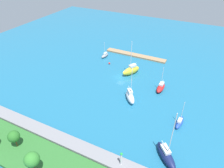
{
  "coord_description": "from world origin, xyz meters",
  "views": [
    {
      "loc": [
        -25.98,
        59.13,
        40.97
      ],
      "look_at": [
        0.0,
        7.38,
        1.5
      ],
      "focal_mm": 32.76,
      "sensor_mm": 36.0,
      "label": 1
    }
  ],
  "objects_px": {
    "pier_dock": "(135,55)",
    "sailboat_navy_west_end": "(166,155)",
    "sailboat_red_east_end": "(161,87)",
    "park_tree_east": "(32,160)",
    "sailboat_yellow_far_south": "(131,70)",
    "sailboat_gray_off_beacon": "(105,55)",
    "sailboat_blue_lone_north": "(180,122)",
    "mooring_buoy_red": "(109,63)",
    "harbor_beacon": "(121,158)",
    "park_tree_mideast": "(14,136)",
    "sailboat_white_by_breakwater": "(130,96)"
  },
  "relations": [
    {
      "from": "sailboat_yellow_far_south",
      "to": "mooring_buoy_red",
      "type": "height_order",
      "value": "sailboat_yellow_far_south"
    },
    {
      "from": "park_tree_mideast",
      "to": "sailboat_blue_lone_north",
      "type": "xyz_separation_m",
      "value": [
        -33.29,
        -25.74,
        -3.42
      ]
    },
    {
      "from": "sailboat_navy_west_end",
      "to": "harbor_beacon",
      "type": "bearing_deg",
      "value": -91.56
    },
    {
      "from": "pier_dock",
      "to": "sailboat_navy_west_end",
      "type": "relative_size",
      "value": 1.9
    },
    {
      "from": "sailboat_blue_lone_north",
      "to": "sailboat_navy_west_end",
      "type": "xyz_separation_m",
      "value": [
        0.63,
        12.47,
        0.42
      ]
    },
    {
      "from": "harbor_beacon",
      "to": "mooring_buoy_red",
      "type": "bearing_deg",
      "value": -59.67
    },
    {
      "from": "sailboat_white_by_breakwater",
      "to": "sailboat_red_east_end",
      "type": "bearing_deg",
      "value": 105.98
    },
    {
      "from": "park_tree_east",
      "to": "sailboat_white_by_breakwater",
      "type": "xyz_separation_m",
      "value": [
        -7.99,
        -32.74,
        -3.92
      ]
    },
    {
      "from": "sailboat_red_east_end",
      "to": "sailboat_yellow_far_south",
      "type": "distance_m",
      "value": 13.95
    },
    {
      "from": "pier_dock",
      "to": "sailboat_blue_lone_north",
      "type": "relative_size",
      "value": 3.56
    },
    {
      "from": "harbor_beacon",
      "to": "sailboat_yellow_far_south",
      "type": "bearing_deg",
      "value": -70.91
    },
    {
      "from": "sailboat_gray_off_beacon",
      "to": "sailboat_navy_west_end",
      "type": "bearing_deg",
      "value": 49.24
    },
    {
      "from": "sailboat_red_east_end",
      "to": "park_tree_east",
      "type": "bearing_deg",
      "value": -17.59
    },
    {
      "from": "sailboat_yellow_far_south",
      "to": "sailboat_gray_off_beacon",
      "type": "height_order",
      "value": "sailboat_yellow_far_south"
    },
    {
      "from": "sailboat_yellow_far_south",
      "to": "mooring_buoy_red",
      "type": "relative_size",
      "value": 18.32
    },
    {
      "from": "sailboat_red_east_end",
      "to": "park_tree_mideast",
      "type": "bearing_deg",
      "value": -29.62
    },
    {
      "from": "harbor_beacon",
      "to": "sailboat_red_east_end",
      "type": "bearing_deg",
      "value": -89.57
    },
    {
      "from": "sailboat_red_east_end",
      "to": "mooring_buoy_red",
      "type": "bearing_deg",
      "value": -107.44
    },
    {
      "from": "park_tree_east",
      "to": "sailboat_yellow_far_south",
      "type": "distance_m",
      "value": 47.9
    },
    {
      "from": "sailboat_navy_west_end",
      "to": "mooring_buoy_red",
      "type": "xyz_separation_m",
      "value": [
        32.42,
        -34.56,
        -0.92
      ]
    },
    {
      "from": "park_tree_mideast",
      "to": "sailboat_red_east_end",
      "type": "relative_size",
      "value": 0.53
    },
    {
      "from": "mooring_buoy_red",
      "to": "park_tree_mideast",
      "type": "bearing_deg",
      "value": 89.7
    },
    {
      "from": "harbor_beacon",
      "to": "sailboat_gray_off_beacon",
      "type": "height_order",
      "value": "sailboat_gray_off_beacon"
    },
    {
      "from": "park_tree_mideast",
      "to": "harbor_beacon",
      "type": "bearing_deg",
      "value": -165.36
    },
    {
      "from": "park_tree_mideast",
      "to": "sailboat_yellow_far_south",
      "type": "bearing_deg",
      "value": -104.24
    },
    {
      "from": "harbor_beacon",
      "to": "sailboat_yellow_far_south",
      "type": "height_order",
      "value": "sailboat_yellow_far_south"
    },
    {
      "from": "sailboat_white_by_breakwater",
      "to": "sailboat_yellow_far_south",
      "type": "bearing_deg",
      "value": 163.24
    },
    {
      "from": "sailboat_red_east_end",
      "to": "sailboat_gray_off_beacon",
      "type": "distance_m",
      "value": 31.73
    },
    {
      "from": "sailboat_blue_lone_north",
      "to": "sailboat_yellow_far_south",
      "type": "bearing_deg",
      "value": 54.79
    },
    {
      "from": "pier_dock",
      "to": "park_tree_east",
      "type": "xyz_separation_m",
      "value": [
        -1.93,
        62.96,
        5.05
      ]
    },
    {
      "from": "park_tree_east",
      "to": "pier_dock",
      "type": "bearing_deg",
      "value": -88.24
    },
    {
      "from": "park_tree_mideast",
      "to": "sailboat_yellow_far_south",
      "type": "xyz_separation_m",
      "value": [
        -11.29,
        -44.51,
        -2.62
      ]
    },
    {
      "from": "park_tree_east",
      "to": "mooring_buoy_red",
      "type": "distance_m",
      "value": 52.02
    },
    {
      "from": "sailboat_white_by_breakwater",
      "to": "sailboat_red_east_end",
      "type": "height_order",
      "value": "sailboat_white_by_breakwater"
    },
    {
      "from": "sailboat_blue_lone_north",
      "to": "sailboat_yellow_far_south",
      "type": "xyz_separation_m",
      "value": [
        22.0,
        -18.77,
        0.8
      ]
    },
    {
      "from": "sailboat_blue_lone_north",
      "to": "mooring_buoy_red",
      "type": "relative_size",
      "value": 10.43
    },
    {
      "from": "park_tree_mideast",
      "to": "sailboat_navy_west_end",
      "type": "height_order",
      "value": "sailboat_navy_west_end"
    },
    {
      "from": "pier_dock",
      "to": "sailboat_gray_off_beacon",
      "type": "xyz_separation_m",
      "value": [
        11.67,
        7.0,
        0.45
      ]
    },
    {
      "from": "sailboat_gray_off_beacon",
      "to": "sailboat_navy_west_end",
      "type": "distance_m",
      "value": 54.25
    },
    {
      "from": "pier_dock",
      "to": "sailboat_navy_west_end",
      "type": "bearing_deg",
      "value": 118.75
    },
    {
      "from": "sailboat_yellow_far_south",
      "to": "sailboat_gray_off_beacon",
      "type": "xyz_separation_m",
      "value": [
        15.81,
        -8.26,
        -0.89
      ]
    },
    {
      "from": "sailboat_red_east_end",
      "to": "sailboat_blue_lone_north",
      "type": "height_order",
      "value": "sailboat_red_east_end"
    },
    {
      "from": "pier_dock",
      "to": "sailboat_gray_off_beacon",
      "type": "height_order",
      "value": "sailboat_gray_off_beacon"
    },
    {
      "from": "park_tree_mideast",
      "to": "sailboat_yellow_far_south",
      "type": "distance_m",
      "value": 46.0
    },
    {
      "from": "park_tree_mideast",
      "to": "sailboat_blue_lone_north",
      "type": "relative_size",
      "value": 0.61
    },
    {
      "from": "sailboat_gray_off_beacon",
      "to": "mooring_buoy_red",
      "type": "bearing_deg",
      "value": 49.92
    },
    {
      "from": "park_tree_mideast",
      "to": "sailboat_red_east_end",
      "type": "distance_m",
      "value": 46.33
    },
    {
      "from": "harbor_beacon",
      "to": "sailboat_blue_lone_north",
      "type": "bearing_deg",
      "value": -114.48
    },
    {
      "from": "park_tree_east",
      "to": "sailboat_blue_lone_north",
      "type": "xyz_separation_m",
      "value": [
        -24.21,
        -28.93,
        -4.51
      ]
    },
    {
      "from": "sailboat_yellow_far_south",
      "to": "sailboat_red_east_end",
      "type": "bearing_deg",
      "value": 97.28
    }
  ]
}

